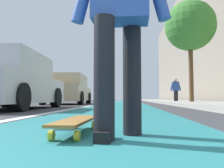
# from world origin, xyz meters

# --- Properties ---
(ground_plane) EXTENTS (80.00, 80.00, 0.00)m
(ground_plane) POSITION_xyz_m (10.00, 0.00, 0.00)
(ground_plane) COLOR #38383D
(bike_lane_paint) EXTENTS (56.00, 2.14, 0.00)m
(bike_lane_paint) POSITION_xyz_m (24.00, 0.00, 0.00)
(bike_lane_paint) COLOR #237075
(bike_lane_paint) RESTS_ON ground
(lane_stripe_white) EXTENTS (52.00, 0.16, 0.01)m
(lane_stripe_white) POSITION_xyz_m (20.00, 1.22, 0.00)
(lane_stripe_white) COLOR silver
(lane_stripe_white) RESTS_ON ground
(sidewalk_curb) EXTENTS (52.00, 3.20, 0.14)m
(sidewalk_curb) POSITION_xyz_m (18.00, -3.60, 0.07)
(sidewalk_curb) COLOR #9E9B93
(sidewalk_curb) RESTS_ON ground
(building_facade) EXTENTS (40.00, 1.20, 11.40)m
(building_facade) POSITION_xyz_m (22.00, -6.20, 5.70)
(building_facade) COLOR gray
(building_facade) RESTS_ON ground
(skateboard) EXTENTS (0.84, 0.22, 0.11)m
(skateboard) POSITION_xyz_m (1.39, 0.11, 0.09)
(skateboard) COLOR yellow
(skateboard) RESTS_ON ground
(skater_person) EXTENTS (0.46, 0.72, 1.64)m
(skater_person) POSITION_xyz_m (1.24, -0.24, 0.94)
(skater_person) COLOR black
(skater_person) RESTS_ON ground
(parked_car_near) EXTENTS (4.15, 1.94, 1.47)m
(parked_car_near) POSITION_xyz_m (5.54, 2.84, 0.70)
(parked_car_near) COLOR #B7B7BC
(parked_car_near) RESTS_ON ground
(parked_car_mid) EXTENTS (4.31, 2.09, 1.47)m
(parked_car_mid) POSITION_xyz_m (11.15, 2.83, 0.70)
(parked_car_mid) COLOR tan
(parked_car_mid) RESTS_ON ground
(traffic_light) EXTENTS (0.33, 0.28, 4.75)m
(traffic_light) POSITION_xyz_m (22.76, 1.62, 3.25)
(traffic_light) COLOR #2D2D2D
(traffic_light) RESTS_ON ground
(street_tree_mid) EXTENTS (2.39, 2.39, 4.96)m
(street_tree_mid) POSITION_xyz_m (10.73, -3.20, 3.75)
(street_tree_mid) COLOR brown
(street_tree_mid) RESTS_ON ground
(pedestrian_distant) EXTENTS (0.42, 0.65, 1.48)m
(pedestrian_distant) POSITION_xyz_m (13.45, -3.00, 0.85)
(pedestrian_distant) COLOR black
(pedestrian_distant) RESTS_ON ground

